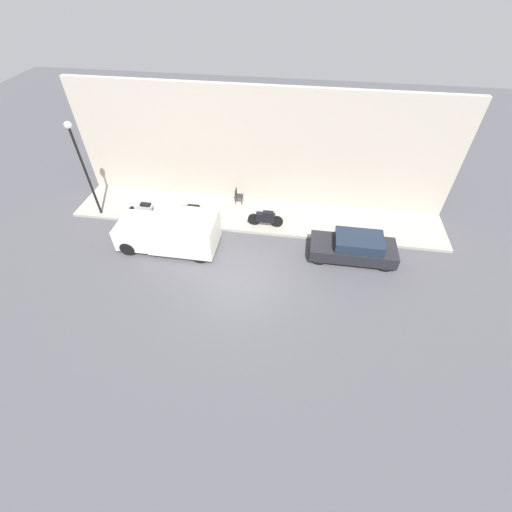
% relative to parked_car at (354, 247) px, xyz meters
% --- Properties ---
extents(ground_plane, '(60.00, 60.00, 0.00)m').
position_rel_parked_car_xyz_m(ground_plane, '(-2.48, 5.08, -0.61)').
color(ground_plane, '#47474C').
extents(sidewalk, '(3.00, 19.93, 0.15)m').
position_rel_parked_car_xyz_m(sidewalk, '(2.50, 5.08, -0.54)').
color(sidewalk, gray).
rests_on(sidewalk, ground_plane).
extents(building_facade, '(0.30, 19.93, 6.32)m').
position_rel_parked_car_xyz_m(building_facade, '(4.15, 5.08, 2.55)').
color(building_facade, '#B2A899').
rests_on(building_facade, ground_plane).
extents(parked_car, '(1.65, 4.00, 1.26)m').
position_rel_parked_car_xyz_m(parked_car, '(0.00, 0.00, 0.00)').
color(parked_car, black).
rests_on(parked_car, ground_plane).
extents(delivery_van, '(2.05, 4.80, 1.77)m').
position_rel_parked_car_xyz_m(delivery_van, '(-0.53, 8.82, 0.30)').
color(delivery_van, silver).
rests_on(delivery_van, ground_plane).
extents(scooter_silver, '(0.30, 1.85, 0.86)m').
position_rel_parked_car_xyz_m(scooter_silver, '(1.41, 10.95, -0.01)').
color(scooter_silver, '#B7B7BF').
rests_on(scooter_silver, sidewalk).
extents(motorcycle_black, '(0.30, 1.85, 0.89)m').
position_rel_parked_car_xyz_m(motorcycle_black, '(1.61, 4.43, 0.01)').
color(motorcycle_black, black).
rests_on(motorcycle_black, sidewalk).
extents(motorcycle_red, '(0.30, 2.16, 0.85)m').
position_rel_parked_car_xyz_m(motorcycle_red, '(1.61, 8.41, 0.00)').
color(motorcycle_red, '#B21E1E').
rests_on(motorcycle_red, sidewalk).
extents(streetlamp, '(0.34, 0.34, 5.07)m').
position_rel_parked_car_xyz_m(streetlamp, '(1.36, 13.55, 2.83)').
color(streetlamp, black).
rests_on(streetlamp, sidewalk).
extents(cafe_chair, '(0.40, 0.40, 0.89)m').
position_rel_parked_car_xyz_m(cafe_chair, '(3.47, 6.24, 0.05)').
color(cafe_chair, '#262626').
rests_on(cafe_chair, sidewalk).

